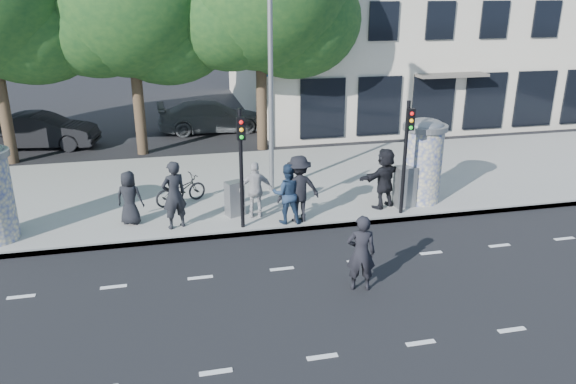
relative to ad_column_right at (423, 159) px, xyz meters
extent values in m
plane|color=black|center=(-5.20, -4.70, -1.54)|extent=(120.00, 120.00, 0.00)
cube|color=gray|center=(-5.20, 2.80, -1.46)|extent=(40.00, 8.00, 0.15)
cube|color=slate|center=(-5.20, -1.15, -1.46)|extent=(40.00, 0.10, 0.16)
cube|color=silver|center=(-5.20, -6.90, -1.53)|extent=(32.00, 0.12, 0.01)
cube|color=silver|center=(-5.20, -3.30, -1.53)|extent=(32.00, 0.12, 0.01)
cylinder|color=beige|center=(0.00, 0.00, -0.24)|extent=(1.20, 1.20, 2.30)
cylinder|color=slate|center=(0.00, 0.00, 0.99)|extent=(1.36, 1.36, 0.16)
ellipsoid|color=slate|center=(0.00, 0.00, 1.07)|extent=(1.10, 1.10, 0.38)
cylinder|color=black|center=(-5.80, -0.85, 0.31)|extent=(0.11, 0.11, 3.40)
cube|color=black|center=(-5.80, -1.03, 1.51)|extent=(0.22, 0.14, 0.62)
cylinder|color=black|center=(-1.00, -0.85, 0.31)|extent=(0.11, 0.11, 3.40)
cube|color=black|center=(-1.00, -1.03, 1.51)|extent=(0.22, 0.14, 0.62)
cylinder|color=slate|center=(-4.40, 2.00, 2.61)|extent=(0.16, 0.16, 8.00)
cylinder|color=#38281C|center=(-13.70, 7.80, 0.82)|extent=(0.44, 0.44, 4.73)
cylinder|color=#38281C|center=(-8.70, 8.00, 0.67)|extent=(0.44, 0.44, 4.41)
ellipsoid|color=#153A18|center=(-8.70, 8.00, 4.54)|extent=(6.80, 6.80, 5.78)
cylinder|color=#38281C|center=(-3.70, 7.60, 0.76)|extent=(0.44, 0.44, 4.59)
cube|color=black|center=(6.80, 7.75, 0.06)|extent=(18.00, 0.10, 2.60)
cube|color=#59544C|center=(4.80, 7.40, 1.36)|extent=(3.20, 0.90, 0.12)
cube|color=#194C8C|center=(-2.70, 7.75, 1.66)|extent=(1.60, 0.06, 0.30)
imported|color=black|center=(-8.88, 0.11, -0.61)|extent=(0.89, 0.73, 1.56)
imported|color=black|center=(-7.65, -0.46, -0.41)|extent=(0.83, 0.70, 1.95)
imported|color=#1C2D46|center=(-4.50, -0.80, -0.51)|extent=(0.95, 0.79, 1.76)
imported|color=black|center=(-4.15, -0.76, -0.41)|extent=(1.36, 0.90, 1.96)
imported|color=#A5A5A8|center=(-5.30, -0.19, -0.55)|extent=(1.05, 0.67, 1.68)
imported|color=black|center=(-1.34, -0.27, -0.45)|extent=(1.84, 1.29, 1.88)
imported|color=black|center=(-3.66, -4.63, -0.63)|extent=(0.75, 0.58, 1.82)
imported|color=black|center=(-7.42, 1.41, -0.94)|extent=(1.27, 1.80, 0.90)
cube|color=slate|center=(-5.90, 0.07, -0.86)|extent=(0.60, 0.53, 1.05)
cube|color=slate|center=(-0.68, -0.33, -0.75)|extent=(0.63, 0.47, 1.27)
imported|color=black|center=(-12.90, 9.85, -0.78)|extent=(2.36, 4.81, 1.52)
imported|color=#52565A|center=(-5.51, 11.21, -0.81)|extent=(2.17, 5.08, 1.46)
camera|label=1|loc=(-7.79, -15.38, 5.00)|focal=35.00mm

